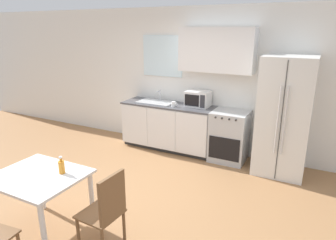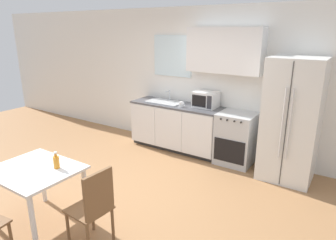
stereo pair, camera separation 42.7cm
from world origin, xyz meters
TOP-DOWN VIEW (x-y plane):
  - ground_plane at (0.00, 0.00)m, footprint 12.00×12.00m
  - wall_back at (0.07, 2.20)m, footprint 12.00×0.38m
  - kitchen_counter at (-0.31, 1.90)m, footprint 1.84×0.62m
  - oven_range at (0.91, 1.90)m, footprint 0.62×0.61m
  - refrigerator at (1.80, 1.83)m, footprint 0.79×0.77m
  - kitchen_sink at (-0.59, 1.91)m, footprint 0.71×0.43m
  - microwave at (0.25, 1.99)m, footprint 0.43×0.35m
  - coffee_mug at (-0.13, 1.77)m, footprint 0.11×0.08m
  - dining_table at (-0.40, -1.09)m, footprint 0.98×0.82m
  - dining_chair_side at (0.46, -1.00)m, footprint 0.42×0.42m
  - drink_bottle at (-0.20, -0.94)m, footprint 0.07×0.07m

SIDE VIEW (x-z plane):
  - ground_plane at x=0.00m, z-range 0.00..0.00m
  - oven_range at x=0.91m, z-range 0.00..0.91m
  - kitchen_counter at x=-0.31m, z-range 0.00..0.91m
  - dining_chair_side at x=0.46m, z-range 0.07..1.00m
  - dining_table at x=-0.40m, z-range 0.26..1.01m
  - drink_bottle at x=-0.20m, z-range 0.73..0.94m
  - kitchen_sink at x=-0.59m, z-range 0.81..1.03m
  - refrigerator at x=1.80m, z-range 0.00..1.91m
  - coffee_mug at x=-0.13m, z-range 0.91..1.00m
  - microwave at x=0.25m, z-range 0.91..1.20m
  - wall_back at x=0.07m, z-range 0.09..2.79m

